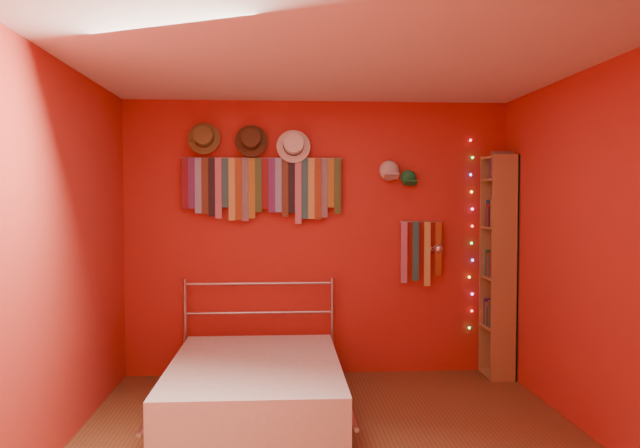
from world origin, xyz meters
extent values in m
plane|color=brown|center=(0.00, 0.00, 0.00)|extent=(3.50, 3.50, 0.00)
cube|color=#AE261C|center=(0.00, 1.75, 1.25)|extent=(3.50, 0.02, 2.50)
cube|color=#AE261C|center=(1.75, 0.00, 1.25)|extent=(0.02, 3.50, 2.50)
cube|color=#AE261C|center=(-1.75, 0.00, 1.25)|extent=(0.02, 3.50, 2.50)
cube|color=white|center=(0.00, 0.00, 2.50)|extent=(3.50, 3.50, 0.02)
cylinder|color=#B0B0B5|center=(-0.51, 1.70, 1.98)|extent=(1.45, 0.01, 0.01)
cube|color=maroon|center=(-1.19, 1.69, 1.75)|extent=(0.06, 0.01, 0.46)
cube|color=#401965|center=(-1.13, 1.68, 1.75)|extent=(0.06, 0.01, 0.45)
cube|color=#6E97C4|center=(-1.07, 1.68, 1.73)|extent=(0.06, 0.01, 0.50)
cube|color=#492C18|center=(-1.01, 1.69, 1.73)|extent=(0.06, 0.01, 0.50)
cube|color=black|center=(-0.95, 1.68, 1.71)|extent=(0.06, 0.01, 0.52)
cube|color=#B1587C|center=(-0.90, 1.68, 1.71)|extent=(0.06, 0.01, 0.54)
cube|color=#19594E|center=(-0.84, 1.69, 1.76)|extent=(0.06, 0.01, 0.44)
cube|color=gold|center=(-0.78, 1.68, 1.70)|extent=(0.06, 0.01, 0.56)
cube|color=brown|center=(-0.72, 1.68, 1.70)|extent=(0.06, 0.01, 0.55)
cube|color=navy|center=(-0.66, 1.69, 1.69)|extent=(0.06, 0.01, 0.56)
cube|color=olive|center=(-0.60, 1.68, 1.71)|extent=(0.06, 0.01, 0.54)
cube|color=#295120|center=(-0.54, 1.68, 1.73)|extent=(0.06, 0.01, 0.49)
cube|color=maroon|center=(-0.48, 1.69, 1.75)|extent=(0.06, 0.01, 0.46)
cube|color=#3B1860|center=(-0.42, 1.68, 1.73)|extent=(0.06, 0.01, 0.49)
cube|color=#6987BA|center=(-0.36, 1.68, 1.73)|extent=(0.06, 0.01, 0.49)
cube|color=#482A18|center=(-0.30, 1.69, 1.71)|extent=(0.06, 0.01, 0.53)
cube|color=black|center=(-0.24, 1.68, 1.73)|extent=(0.06, 0.01, 0.49)
cube|color=#C06080|center=(-0.18, 1.68, 1.68)|extent=(0.06, 0.01, 0.59)
cube|color=#1B605E|center=(-0.12, 1.69, 1.70)|extent=(0.06, 0.01, 0.55)
cube|color=#AFA746|center=(-0.06, 1.68, 1.70)|extent=(0.06, 0.01, 0.55)
cube|color=maroon|center=(0.00, 1.68, 1.70)|extent=(0.06, 0.01, 0.55)
cube|color=navy|center=(0.06, 1.69, 1.71)|extent=(0.06, 0.01, 0.53)
cube|color=olive|center=(0.12, 1.68, 1.75)|extent=(0.06, 0.01, 0.44)
cube|color=#2D5120|center=(0.18, 1.68, 1.73)|extent=(0.06, 0.01, 0.50)
cylinder|color=#B0B0B5|center=(0.95, 1.70, 1.40)|extent=(0.40, 0.01, 0.01)
cube|color=#A9547C|center=(0.79, 1.69, 1.12)|extent=(0.06, 0.01, 0.56)
cube|color=#19545A|center=(0.90, 1.68, 1.13)|extent=(0.06, 0.01, 0.54)
cube|color=#BAA94A|center=(1.00, 1.68, 1.10)|extent=(0.06, 0.01, 0.59)
cube|color=#8B3B16|center=(1.11, 1.69, 1.15)|extent=(0.06, 0.01, 0.50)
cylinder|color=brown|center=(-1.02, 1.69, 2.15)|extent=(0.29, 0.07, 0.29)
cylinder|color=brown|center=(-1.02, 1.64, 2.16)|extent=(0.17, 0.14, 0.19)
cylinder|color=#332314|center=(-1.02, 1.67, 2.15)|extent=(0.18, 0.06, 0.18)
cylinder|color=#452F18|center=(-0.60, 1.69, 2.13)|extent=(0.29, 0.07, 0.29)
cylinder|color=#452F18|center=(-0.60, 1.64, 2.14)|extent=(0.17, 0.14, 0.19)
cylinder|color=black|center=(-0.60, 1.66, 2.13)|extent=(0.18, 0.06, 0.18)
cylinder|color=white|center=(-0.22, 1.69, 2.08)|extent=(0.31, 0.08, 0.30)
cylinder|color=white|center=(-0.22, 1.64, 2.10)|extent=(0.18, 0.15, 0.20)
cylinder|color=black|center=(-0.22, 1.66, 2.09)|extent=(0.19, 0.06, 0.19)
ellipsoid|color=silver|center=(0.65, 1.70, 1.87)|extent=(0.18, 0.14, 0.18)
cube|color=silver|center=(0.65, 1.59, 1.81)|extent=(0.13, 0.10, 0.05)
ellipsoid|color=#1C8039|center=(0.83, 1.70, 1.80)|extent=(0.16, 0.12, 0.16)
cube|color=#1C8039|center=(0.83, 1.60, 1.75)|extent=(0.12, 0.09, 0.05)
sphere|color=#FF3333|center=(1.41, 1.71, 2.15)|extent=(0.02, 0.02, 0.02)
sphere|color=#33FF4C|center=(1.43, 1.71, 1.99)|extent=(0.02, 0.02, 0.02)
sphere|color=#4C66FF|center=(1.41, 1.71, 1.83)|extent=(0.02, 0.02, 0.02)
sphere|color=yellow|center=(1.42, 1.71, 1.68)|extent=(0.02, 0.02, 0.02)
sphere|color=#FF4CCC|center=(1.43, 1.71, 1.52)|extent=(0.02, 0.02, 0.02)
sphere|color=#FF3333|center=(1.43, 1.71, 1.36)|extent=(0.02, 0.02, 0.02)
sphere|color=#33FF4C|center=(1.43, 1.71, 1.20)|extent=(0.02, 0.02, 0.02)
sphere|color=#4C66FF|center=(1.44, 1.71, 1.04)|extent=(0.02, 0.02, 0.02)
sphere|color=yellow|center=(1.41, 1.71, 0.88)|extent=(0.02, 0.02, 0.02)
sphere|color=#FF4CCC|center=(1.44, 1.71, 0.73)|extent=(0.02, 0.02, 0.02)
sphere|color=#FF3333|center=(1.44, 1.71, 0.57)|extent=(0.02, 0.02, 0.02)
sphere|color=#33FF4C|center=(1.41, 1.71, 0.41)|extent=(0.02, 0.02, 0.02)
cylinder|color=#B0B0B5|center=(1.06, 1.73, 1.15)|extent=(0.04, 0.03, 0.04)
cylinder|color=#B0B0B5|center=(1.06, 1.61, 1.18)|extent=(0.01, 0.26, 0.08)
sphere|color=white|center=(1.06, 1.47, 1.17)|extent=(0.07, 0.07, 0.07)
cube|color=#9A7845|center=(1.62, 1.37, 1.00)|extent=(0.24, 0.02, 2.00)
cube|color=#9A7845|center=(1.62, 1.69, 1.00)|extent=(0.24, 0.02, 2.00)
cube|color=#9A7845|center=(1.74, 1.53, 1.00)|extent=(0.02, 0.34, 2.00)
cube|color=#9A7845|center=(1.62, 1.53, 0.02)|extent=(0.24, 0.32, 0.02)
cube|color=#9A7845|center=(1.62, 1.53, 0.45)|extent=(0.24, 0.32, 0.02)
cube|color=#9A7845|center=(1.62, 1.53, 0.90)|extent=(0.24, 0.32, 0.02)
cube|color=#9A7845|center=(1.62, 1.53, 1.35)|extent=(0.24, 0.32, 0.02)
cube|color=#9A7845|center=(1.62, 1.53, 1.78)|extent=(0.24, 0.32, 0.02)
cube|color=#9A7845|center=(1.62, 1.53, 1.98)|extent=(0.24, 0.32, 0.02)
cylinder|color=#B0B0B5|center=(-1.20, 1.65, 0.45)|extent=(0.03, 0.03, 0.90)
cylinder|color=#B0B0B5|center=(0.13, 1.65, 0.45)|extent=(0.03, 0.03, 0.90)
cylinder|color=#B0B0B5|center=(-0.53, 1.65, 0.33)|extent=(1.32, 0.02, 0.02)
cylinder|color=#B0B0B5|center=(-0.53, 1.65, 0.59)|extent=(1.32, 0.02, 0.02)
cylinder|color=#B0B0B5|center=(-0.53, 1.65, 0.85)|extent=(1.32, 0.02, 0.02)
cube|color=beige|center=(-0.53, 0.70, 0.21)|extent=(1.27, 1.80, 0.36)
cylinder|color=#B0B0B5|center=(-1.20, 0.70, 0.19)|extent=(0.04, 1.79, 0.03)
cylinder|color=#B0B0B5|center=(0.13, 0.70, 0.19)|extent=(0.04, 1.79, 0.03)
camera|label=1|loc=(-0.35, -3.95, 1.62)|focal=35.00mm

